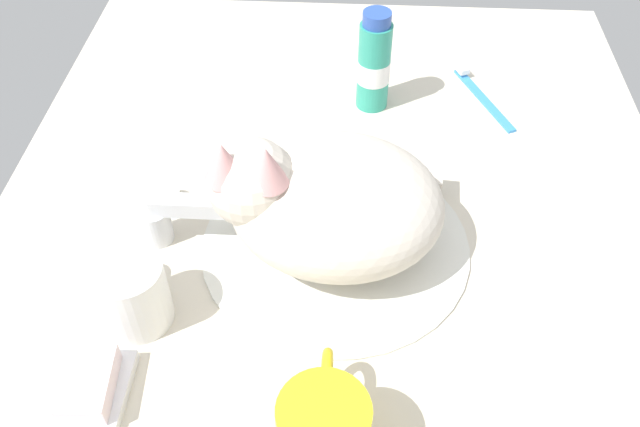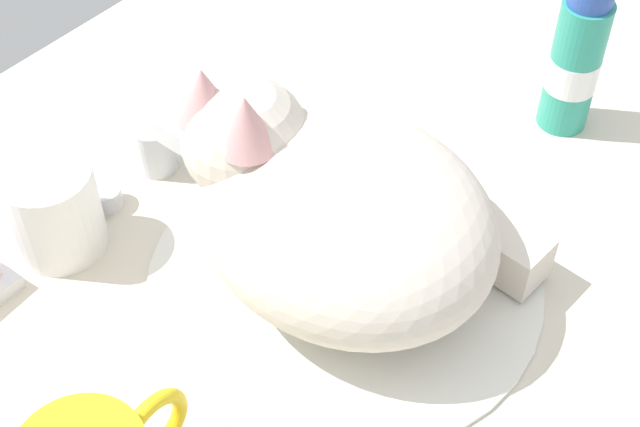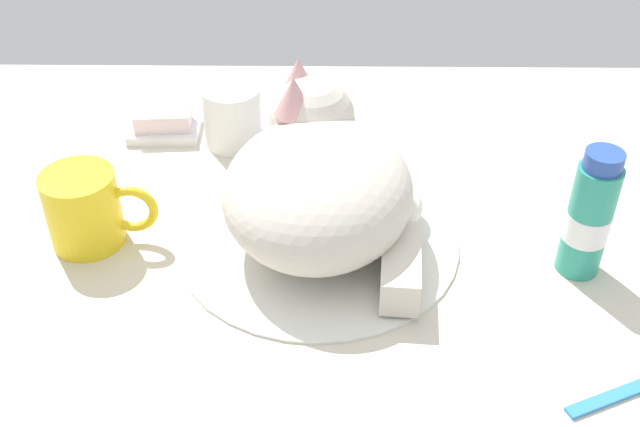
# 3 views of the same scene
# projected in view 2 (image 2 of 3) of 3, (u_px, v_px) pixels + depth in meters

# --- Properties ---
(ground_plane) EXTENTS (1.10, 0.83, 0.03)m
(ground_plane) POSITION_uv_depth(u_px,v_px,m) (344.00, 292.00, 0.72)
(ground_plane) COLOR beige
(sink_basin) EXTENTS (0.30, 0.30, 0.01)m
(sink_basin) POSITION_uv_depth(u_px,v_px,m) (345.00, 277.00, 0.71)
(sink_basin) COLOR silver
(sink_basin) RESTS_ON ground_plane
(faucet) EXTENTS (0.15, 0.11, 0.06)m
(faucet) POSITION_uv_depth(u_px,v_px,m) (164.00, 147.00, 0.77)
(faucet) COLOR silver
(faucet) RESTS_ON ground_plane
(cat) EXTENTS (0.22, 0.26, 0.16)m
(cat) POSITION_uv_depth(u_px,v_px,m) (333.00, 206.00, 0.67)
(cat) COLOR beige
(cat) RESTS_ON sink_basin
(rinse_cup) EXTENTS (0.07, 0.07, 0.08)m
(rinse_cup) POSITION_uv_depth(u_px,v_px,m) (53.00, 209.00, 0.71)
(rinse_cup) COLOR white
(rinse_cup) RESTS_ON ground_plane
(toothpaste_bottle) EXTENTS (0.04, 0.04, 0.14)m
(toothpaste_bottle) POSITION_uv_depth(u_px,v_px,m) (575.00, 62.00, 0.79)
(toothpaste_bottle) COLOR teal
(toothpaste_bottle) RESTS_ON ground_plane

